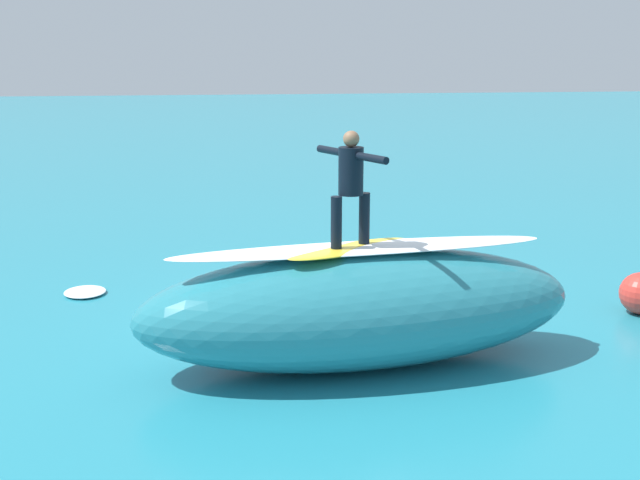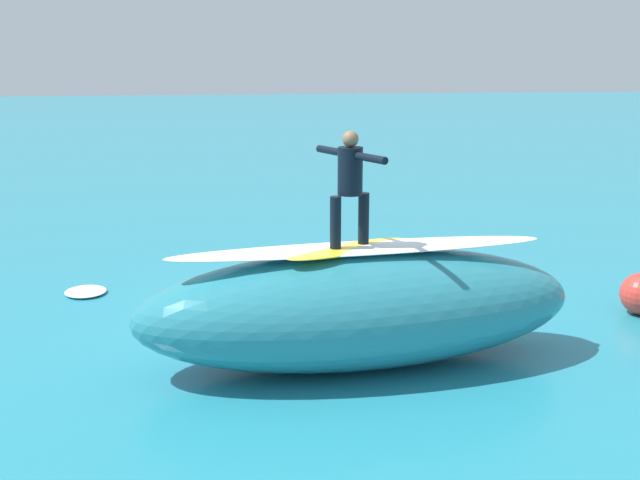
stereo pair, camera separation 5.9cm
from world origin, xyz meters
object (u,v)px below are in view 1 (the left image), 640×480
at_px(surfboard_riding, 350,249).
at_px(surfer_riding, 351,180).
at_px(surfboard_paddling, 299,276).
at_px(surfer_paddling, 297,269).

height_order(surfboard_riding, surfer_riding, surfer_riding).
bearing_deg(surfer_riding, surfboard_paddling, -113.28).
distance_m(surfer_riding, surfboard_paddling, 4.82).
bearing_deg(surfer_riding, surfer_paddling, -112.48).
height_order(surfer_riding, surfboard_paddling, surfer_riding).
bearing_deg(surfer_paddling, surfer_riding, -154.01).
relative_size(surfboard_paddling, surfer_paddling, 1.37).
distance_m(surfboard_riding, surfboard_paddling, 4.42).
bearing_deg(surfboard_paddling, surfer_paddling, 180.00).
xyz_separation_m(surfboard_riding, surfer_riding, (0.00, -0.00, 0.92)).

